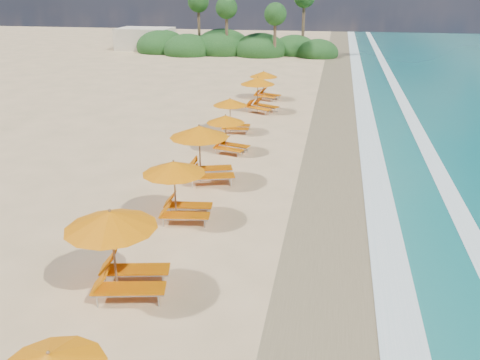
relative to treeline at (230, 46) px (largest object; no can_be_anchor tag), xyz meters
The scene contains 12 objects.
ground 46.60m from the treeline, 77.68° to the right, with size 160.00×160.00×0.00m, color #D9B180.
wet_sand 47.61m from the treeline, 72.97° to the right, with size 4.00×160.00×0.01m, color #897751.
surf_foam 48.47m from the treeline, 69.92° to the right, with size 4.00×160.00×0.01m.
station_3 52.41m from the treeline, 81.53° to the right, with size 3.20×3.07×2.63m.
station_4 47.57m from the treeline, 80.41° to the right, with size 2.78×2.64×2.38m.
station_5 43.63m from the treeline, 79.65° to the right, with size 3.36×3.28×2.66m.
station_6 39.48m from the treeline, 78.28° to the right, with size 2.55×2.47×2.05m.
station_7 35.56m from the treeline, 77.90° to the right, with size 2.34×2.19×2.08m.
station_8 30.59m from the treeline, 74.32° to the right, with size 3.21×3.21×2.43m.
station_9 26.67m from the treeline, 72.35° to the right, with size 2.84×2.81×2.19m.
treeline is the anchor object (origin of this frame).
beach_building 12.32m from the treeline, 168.35° to the left, with size 7.00×5.00×2.80m, color beige.
Camera 1 is at (3.41, -17.96, 8.36)m, focal length 37.72 mm.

